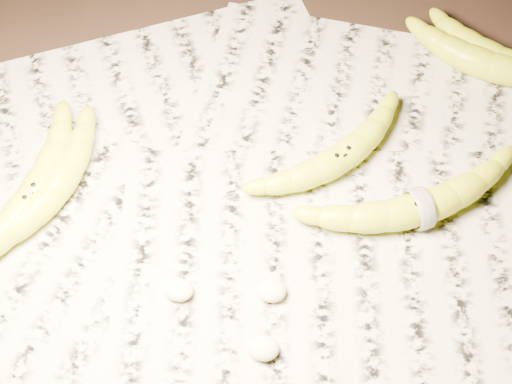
# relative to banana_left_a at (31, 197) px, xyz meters

# --- Properties ---
(ground) EXTENTS (3.00, 3.00, 0.00)m
(ground) POSITION_rel_banana_left_a_xyz_m (0.26, -0.02, -0.03)
(ground) COLOR black
(ground) RESTS_ON ground
(newspaper_patch) EXTENTS (0.90, 0.70, 0.01)m
(newspaper_patch) POSITION_rel_banana_left_a_xyz_m (0.27, 0.00, -0.02)
(newspaper_patch) COLOR #B6B29C
(newspaper_patch) RESTS_ON ground
(banana_left_a) EXTENTS (0.14, 0.23, 0.04)m
(banana_left_a) POSITION_rel_banana_left_a_xyz_m (0.00, 0.00, 0.00)
(banana_left_a) COLOR yellow
(banana_left_a) RESTS_ON newspaper_patch
(banana_left_b) EXTENTS (0.14, 0.21, 0.04)m
(banana_left_b) POSITION_rel_banana_left_a_xyz_m (0.02, 0.01, -0.00)
(banana_left_b) COLOR yellow
(banana_left_b) RESTS_ON newspaper_patch
(banana_center) EXTENTS (0.19, 0.17, 0.04)m
(banana_center) POSITION_rel_banana_left_a_xyz_m (0.35, 0.08, -0.00)
(banana_center) COLOR yellow
(banana_center) RESTS_ON newspaper_patch
(banana_taped) EXTENTS (0.25, 0.15, 0.04)m
(banana_taped) POSITION_rel_banana_left_a_xyz_m (0.44, 0.02, 0.00)
(banana_taped) COLOR yellow
(banana_taped) RESTS_ON newspaper_patch
(banana_upper_a) EXTENTS (0.21, 0.13, 0.04)m
(banana_upper_a) POSITION_rel_banana_left_a_xyz_m (0.54, 0.23, -0.00)
(banana_upper_a) COLOR yellow
(banana_upper_a) RESTS_ON newspaper_patch
(banana_upper_b) EXTENTS (0.19, 0.14, 0.04)m
(banana_upper_b) POSITION_rel_banana_left_a_xyz_m (0.55, 0.25, -0.00)
(banana_upper_b) COLOR yellow
(banana_upper_b) RESTS_ON newspaper_patch
(measuring_tape) EXTENTS (0.02, 0.05, 0.05)m
(measuring_tape) POSITION_rel_banana_left_a_xyz_m (0.44, 0.02, 0.00)
(measuring_tape) COLOR white
(measuring_tape) RESTS_ON newspaper_patch
(flesh_chunk_a) EXTENTS (0.03, 0.03, 0.02)m
(flesh_chunk_a) POSITION_rel_banana_left_a_xyz_m (0.18, -0.09, -0.01)
(flesh_chunk_a) COLOR beige
(flesh_chunk_a) RESTS_ON newspaper_patch
(flesh_chunk_b) EXTENTS (0.03, 0.03, 0.02)m
(flesh_chunk_b) POSITION_rel_banana_left_a_xyz_m (0.27, -0.15, -0.01)
(flesh_chunk_b) COLOR beige
(flesh_chunk_b) RESTS_ON newspaper_patch
(flesh_chunk_c) EXTENTS (0.03, 0.03, 0.02)m
(flesh_chunk_c) POSITION_rel_banana_left_a_xyz_m (0.28, -0.09, -0.01)
(flesh_chunk_c) COLOR beige
(flesh_chunk_c) RESTS_ON newspaper_patch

